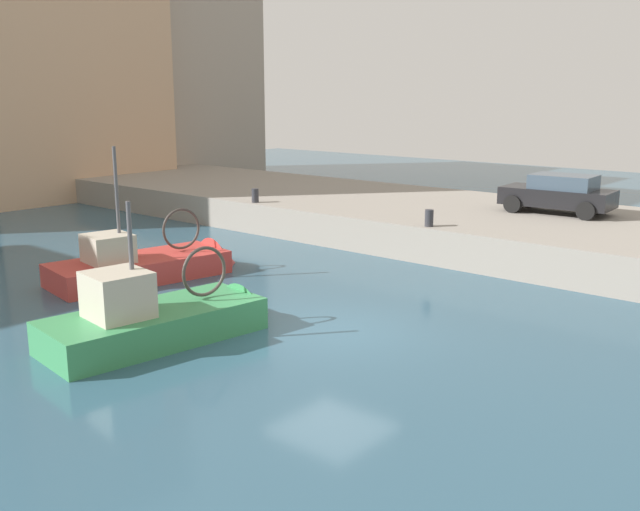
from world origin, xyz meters
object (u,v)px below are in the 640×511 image
fishing_boat_green (169,332)px  parked_car_black (559,193)px  mooring_bollard_mid (429,218)px  mooring_bollard_north (255,196)px  fishing_boat_red (153,274)px

fishing_boat_green → parked_car_black: bearing=-9.8°
mooring_bollard_mid → mooring_bollard_north: same height
fishing_boat_green → parked_car_black: 15.70m
mooring_bollard_mid → fishing_boat_red: bearing=143.1°
fishing_boat_red → parked_car_black: (12.27, -7.41, 1.81)m
mooring_bollard_mid → mooring_bollard_north: (0.00, 8.00, 0.00)m
fishing_boat_red → mooring_bollard_north: size_ratio=11.26×
fishing_boat_red → parked_car_black: bearing=-31.1°
mooring_bollard_mid → mooring_bollard_north: size_ratio=1.00×
fishing_boat_green → mooring_bollard_mid: bearing=-3.0°
fishing_boat_red → mooring_bollard_mid: 8.90m
parked_car_black → mooring_bollard_mid: 5.67m
mooring_bollard_north → fishing_boat_red: bearing=-158.8°
mooring_bollard_mid → mooring_bollard_north: 8.00m
fishing_boat_green → fishing_boat_red: bearing=56.9°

